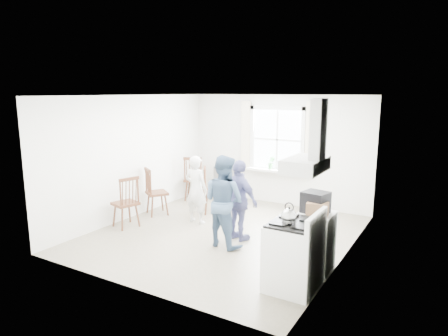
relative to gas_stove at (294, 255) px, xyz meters
The scene contains 17 objects.
room_shell 2.48m from the gas_stove, 144.75° to the left, with size 4.62×5.12×2.64m.
window_assembly 4.36m from the gas_stove, 116.71° to the left, with size 1.88×0.24×1.70m.
range_hood 1.43m from the gas_stove, ahead, with size 0.45×0.76×0.94m.
shelf_unit 4.95m from the gas_stove, 131.97° to the left, with size 0.40×0.30×0.80m, color gray.
gas_stove is the anchor object (origin of this frame).
kettle 0.57m from the gas_stove, 117.64° to the right, with size 0.21×0.21×0.29m.
low_cabinet 0.70m from the gas_stove, 84.32° to the left, with size 0.50×0.55×0.90m, color silver.
stereo_stack 0.91m from the gas_stove, 86.39° to the left, with size 0.41×0.38×0.32m.
cardboard_box 0.78m from the gas_stove, 78.35° to the left, with size 0.30×0.21×0.19m, color #926946.
windsor_chair_a 4.81m from the gas_stove, 141.44° to the left, with size 0.61×0.61×1.11m.
windsor_chair_b 4.18m from the gas_stove, 157.92° to the left, with size 0.61×0.61×1.05m.
windsor_chair_c 3.77m from the gas_stove, 169.76° to the left, with size 0.54×0.55×1.05m.
person_left 3.19m from the gas_stove, 149.24° to the left, with size 0.51×0.51×1.41m, color silver.
person_mid 1.86m from the gas_stove, 152.21° to the left, with size 0.78×0.78×1.61m, color #445E7E.
person_right 1.97m from the gas_stove, 141.02° to the left, with size 0.87×0.87×1.48m, color navy.
potted_plant 4.25m from the gas_stove, 118.36° to the left, with size 0.17×0.17×0.31m, color #357838.
windsor_chair_d 3.72m from the gas_stove, 141.13° to the left, with size 0.60×0.60×1.05m.
Camera 1 is at (3.69, -6.24, 2.67)m, focal length 32.00 mm.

